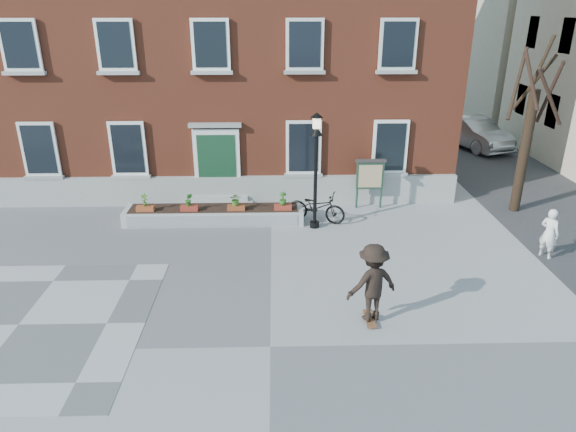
{
  "coord_description": "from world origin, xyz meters",
  "views": [
    {
      "loc": [
        0.15,
        -9.45,
        7.05
      ],
      "look_at": [
        0.5,
        4.0,
        1.5
      ],
      "focal_mm": 32.0,
      "sensor_mm": 36.0,
      "label": 1
    }
  ],
  "objects_px": {
    "notice_board": "(370,176)",
    "lamp_post": "(316,155)",
    "bicycle": "(316,207)",
    "bystander": "(549,233)",
    "parked_car": "(473,132)",
    "skateboarder": "(372,283)"
  },
  "relations": [
    {
      "from": "notice_board",
      "to": "lamp_post",
      "type": "bearing_deg",
      "value": -140.54
    },
    {
      "from": "bicycle",
      "to": "bystander",
      "type": "bearing_deg",
      "value": -91.89
    },
    {
      "from": "parked_car",
      "to": "skateboarder",
      "type": "bearing_deg",
      "value": -135.62
    },
    {
      "from": "notice_board",
      "to": "bicycle",
      "type": "bearing_deg",
      "value": -148.52
    },
    {
      "from": "bicycle",
      "to": "bystander",
      "type": "distance_m",
      "value": 7.31
    },
    {
      "from": "notice_board",
      "to": "skateboarder",
      "type": "relative_size",
      "value": 0.93
    },
    {
      "from": "bystander",
      "to": "notice_board",
      "type": "relative_size",
      "value": 0.83
    },
    {
      "from": "parked_car",
      "to": "notice_board",
      "type": "height_order",
      "value": "notice_board"
    },
    {
      "from": "bystander",
      "to": "lamp_post",
      "type": "bearing_deg",
      "value": 37.1
    },
    {
      "from": "parked_car",
      "to": "skateboarder",
      "type": "xyz_separation_m",
      "value": [
        -8.24,
        -16.11,
        0.24
      ]
    },
    {
      "from": "parked_car",
      "to": "bystander",
      "type": "height_order",
      "value": "parked_car"
    },
    {
      "from": "parked_car",
      "to": "bystander",
      "type": "distance_m",
      "value": 13.08
    },
    {
      "from": "lamp_post",
      "to": "notice_board",
      "type": "xyz_separation_m",
      "value": [
        2.15,
        1.77,
        -1.28
      ]
    },
    {
      "from": "bicycle",
      "to": "parked_car",
      "type": "distance_m",
      "value": 13.44
    },
    {
      "from": "bicycle",
      "to": "skateboarder",
      "type": "relative_size",
      "value": 1.02
    },
    {
      "from": "parked_car",
      "to": "bystander",
      "type": "relative_size",
      "value": 3.14
    },
    {
      "from": "notice_board",
      "to": "skateboarder",
      "type": "height_order",
      "value": "skateboarder"
    },
    {
      "from": "bystander",
      "to": "notice_board",
      "type": "xyz_separation_m",
      "value": [
        -4.63,
        4.2,
        0.48
      ]
    },
    {
      "from": "bystander",
      "to": "skateboarder",
      "type": "height_order",
      "value": "skateboarder"
    },
    {
      "from": "bicycle",
      "to": "bystander",
      "type": "xyz_separation_m",
      "value": [
        6.69,
        -2.94,
        0.24
      ]
    },
    {
      "from": "bicycle",
      "to": "skateboarder",
      "type": "bearing_deg",
      "value": -150.61
    },
    {
      "from": "lamp_post",
      "to": "notice_board",
      "type": "bearing_deg",
      "value": 39.46
    }
  ]
}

